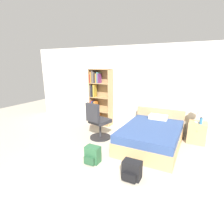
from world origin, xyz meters
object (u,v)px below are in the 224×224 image
(table_lamp, at_px, (199,107))
(backpack_black, at_px, (132,170))
(bookshelf, at_px, (98,97))
(backpack_green, at_px, (92,155))
(nightstand, at_px, (197,132))
(water_bottle, at_px, (201,121))
(office_chair, at_px, (98,123))
(bed, at_px, (152,135))

(table_lamp, xyz_separation_m, backpack_black, (-0.95, -2.25, -0.82))
(bookshelf, height_order, backpack_green, bookshelf)
(nightstand, bearing_deg, water_bottle, -63.10)
(office_chair, height_order, water_bottle, office_chair)
(table_lamp, bearing_deg, bed, -142.99)
(office_chair, xyz_separation_m, nightstand, (2.46, 1.03, -0.19))
(nightstand, bearing_deg, bookshelf, 178.31)
(table_lamp, bearing_deg, water_bottle, -45.70)
(bed, distance_m, water_bottle, 1.31)
(bookshelf, xyz_separation_m, water_bottle, (3.19, -0.21, -0.32))
(bed, bearing_deg, nightstand, 36.80)
(water_bottle, height_order, backpack_green, water_bottle)
(water_bottle, bearing_deg, nightstand, 116.90)
(office_chair, relative_size, water_bottle, 5.82)
(bookshelf, xyz_separation_m, backpack_black, (2.14, -2.37, -0.79))
(nightstand, bearing_deg, bed, -143.20)
(bookshelf, distance_m, backpack_black, 3.29)
(table_lamp, xyz_separation_m, water_bottle, (0.09, -0.09, -0.34))
(bookshelf, distance_m, table_lamp, 3.10)
(table_lamp, height_order, water_bottle, table_lamp)
(nightstand, distance_m, backpack_green, 2.88)
(nightstand, xyz_separation_m, backpack_green, (-1.93, -2.14, -0.11))
(backpack_black, relative_size, backpack_green, 0.96)
(table_lamp, distance_m, water_bottle, 0.36)
(bookshelf, distance_m, bed, 2.37)
(bed, relative_size, water_bottle, 10.71)
(nightstand, relative_size, backpack_black, 1.60)
(office_chair, xyz_separation_m, backpack_green, (0.53, -1.11, -0.30))
(office_chair, distance_m, backpack_green, 1.26)
(bed, distance_m, backpack_green, 1.65)
(water_bottle, height_order, backpack_black, water_bottle)
(backpack_green, bearing_deg, office_chair, 115.81)
(bookshelf, relative_size, backpack_black, 5.45)
(nightstand, relative_size, water_bottle, 3.08)
(table_lamp, relative_size, backpack_green, 1.45)
(water_bottle, bearing_deg, bed, -148.97)
(office_chair, bearing_deg, nightstand, 22.73)
(bookshelf, height_order, water_bottle, bookshelf)
(bed, xyz_separation_m, office_chair, (-1.44, -0.27, 0.19))
(bed, distance_m, office_chair, 1.48)
(bookshelf, height_order, backpack_black, bookshelf)
(bed, height_order, table_lamp, table_lamp)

